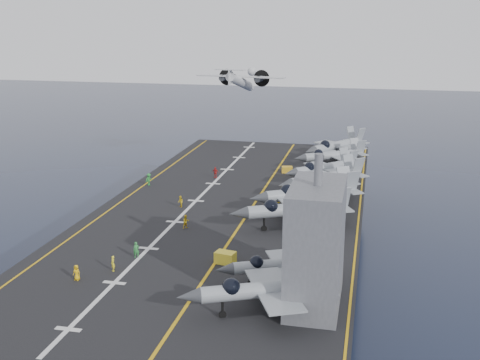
% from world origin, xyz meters
% --- Properties ---
extents(ground, '(500.00, 500.00, 0.00)m').
position_xyz_m(ground, '(0.00, 0.00, 0.00)').
color(ground, '#142135').
rests_on(ground, ground).
extents(hull, '(36.00, 90.00, 10.00)m').
position_xyz_m(hull, '(0.00, 0.00, 5.00)').
color(hull, '#56595E').
rests_on(hull, ground).
extents(flight_deck, '(38.00, 92.00, 0.40)m').
position_xyz_m(flight_deck, '(0.00, 0.00, 10.20)').
color(flight_deck, black).
rests_on(flight_deck, hull).
extents(foul_line, '(0.35, 90.00, 0.02)m').
position_xyz_m(foul_line, '(3.00, 0.00, 10.42)').
color(foul_line, gold).
rests_on(foul_line, flight_deck).
extents(landing_centerline, '(0.50, 90.00, 0.02)m').
position_xyz_m(landing_centerline, '(-6.00, 0.00, 10.42)').
color(landing_centerline, silver).
rests_on(landing_centerline, flight_deck).
extents(deck_edge_port, '(0.25, 90.00, 0.02)m').
position_xyz_m(deck_edge_port, '(-17.00, 0.00, 10.42)').
color(deck_edge_port, gold).
rests_on(deck_edge_port, flight_deck).
extents(deck_edge_stbd, '(0.25, 90.00, 0.02)m').
position_xyz_m(deck_edge_stbd, '(18.50, 0.00, 10.42)').
color(deck_edge_stbd, gold).
rests_on(deck_edge_stbd, flight_deck).
extents(island_superstructure, '(5.00, 10.00, 15.00)m').
position_xyz_m(island_superstructure, '(15.00, -30.00, 17.90)').
color(island_superstructure, '#56595E').
rests_on(island_superstructure, flight_deck).
extents(fighter_jet_0, '(17.53, 15.10, 5.13)m').
position_xyz_m(fighter_jet_0, '(10.71, -33.06, 12.97)').
color(fighter_jet_0, '#949DA3').
rests_on(fighter_jet_0, flight_deck).
extents(fighter_jet_1, '(15.06, 12.98, 4.41)m').
position_xyz_m(fighter_jet_1, '(11.28, -26.10, 12.60)').
color(fighter_jet_1, '#8C949B').
rests_on(fighter_jet_1, flight_deck).
extents(fighter_jet_3, '(19.27, 16.81, 5.61)m').
position_xyz_m(fighter_jet_3, '(10.55, -8.78, 13.21)').
color(fighter_jet_3, '#A0A8B0').
rests_on(fighter_jet_3, flight_deck).
extents(fighter_jet_4, '(19.86, 18.11, 5.74)m').
position_xyz_m(fighter_jet_4, '(11.51, -0.95, 13.27)').
color(fighter_jet_4, '#9CA5AC').
rests_on(fighter_jet_4, flight_deck).
extents(fighter_jet_5, '(18.63, 18.36, 5.45)m').
position_xyz_m(fighter_jet_5, '(12.87, 8.23, 13.13)').
color(fighter_jet_5, '#9AA1A8').
rests_on(fighter_jet_5, flight_deck).
extents(fighter_jet_6, '(17.18, 17.00, 5.04)m').
position_xyz_m(fighter_jet_6, '(12.10, 15.64, 12.92)').
color(fighter_jet_6, gray).
rests_on(fighter_jet_6, flight_deck).
extents(fighter_jet_7, '(17.16, 15.89, 4.96)m').
position_xyz_m(fighter_jet_7, '(12.89, 25.95, 12.88)').
color(fighter_jet_7, gray).
rests_on(fighter_jet_7, flight_deck).
extents(fighter_jet_8, '(18.12, 19.30, 5.58)m').
position_xyz_m(fighter_jet_8, '(13.03, 33.41, 13.19)').
color(fighter_jet_8, '#949AA3').
rests_on(fighter_jet_8, flight_deck).
extents(tow_cart_a, '(2.46, 1.83, 1.34)m').
position_xyz_m(tow_cart_a, '(4.15, -22.28, 11.07)').
color(tow_cart_a, yellow).
rests_on(tow_cart_a, flight_deck).
extents(tow_cart_b, '(2.64, 2.22, 1.35)m').
position_xyz_m(tow_cart_b, '(5.79, 2.29, 11.08)').
color(tow_cart_b, '#E3B409').
rests_on(tow_cart_b, flight_deck).
extents(tow_cart_c, '(2.11, 1.60, 1.14)m').
position_xyz_m(tow_cart_c, '(5.09, 20.14, 10.97)').
color(tow_cart_c, gold).
rests_on(tow_cart_c, flight_deck).
extents(crew_0, '(1.11, 0.82, 1.71)m').
position_xyz_m(crew_0, '(-10.19, -30.17, 11.25)').
color(crew_0, yellow).
rests_on(crew_0, flight_deck).
extents(crew_1, '(1.22, 1.27, 1.77)m').
position_xyz_m(crew_1, '(-7.40, -27.14, 11.28)').
color(crew_1, yellow).
rests_on(crew_1, flight_deck).
extents(crew_2, '(1.14, 1.24, 1.72)m').
position_xyz_m(crew_2, '(-7.31, -3.51, 11.26)').
color(crew_2, yellow).
rests_on(crew_2, flight_deck).
extents(crew_3, '(1.30, 1.45, 2.02)m').
position_xyz_m(crew_3, '(-16.16, 6.80, 11.41)').
color(crew_3, green).
rests_on(crew_3, flight_deck).
extents(crew_4, '(1.22, 0.86, 1.93)m').
position_xyz_m(crew_4, '(-6.62, 13.86, 11.36)').
color(crew_4, red).
rests_on(crew_4, flight_deck).
extents(crew_6, '(1.37, 1.19, 1.92)m').
position_xyz_m(crew_6, '(-6.33, -23.00, 11.36)').
color(crew_6, green).
rests_on(crew_6, flight_deck).
extents(crew_7, '(1.30, 1.32, 1.86)m').
position_xyz_m(crew_7, '(-3.74, -12.08, 11.33)').
color(crew_7, yellow).
rests_on(crew_7, flight_deck).
extents(transport_plane, '(23.48, 17.67, 5.11)m').
position_xyz_m(transport_plane, '(-11.08, 54.16, 22.82)').
color(transport_plane, silver).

